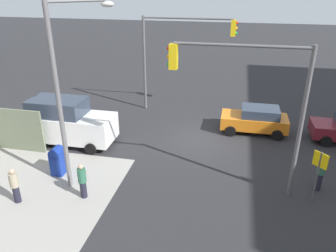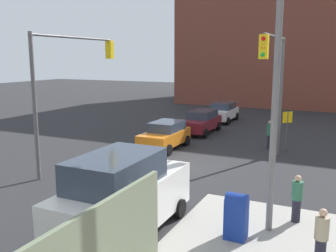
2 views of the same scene
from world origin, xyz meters
name	(u,v)px [view 1 (image 1 of 2)]	position (x,y,z in m)	size (l,w,h in m)	color
ground_plane	(199,140)	(0.00, 0.00, 0.00)	(120.00, 120.00, 0.00)	#28282B
traffic_signal_nw_corner	(250,91)	(-2.38, 4.50, 4.63)	(5.54, 0.36, 6.50)	#59595B
traffic_signal_se_corner	(179,45)	(2.08, -4.50, 4.68)	(6.25, 0.36, 6.50)	#59595B
street_lamp_corner	(66,86)	(4.93, 5.55, 4.70)	(2.12, 1.93, 8.00)	slate
warning_sign_two_way	(319,169)	(-5.40, 4.82, 1.64)	(0.48, 0.48, 2.40)	#4C4C4C
mailbox_blue	(58,160)	(6.20, 5.00, 0.76)	(0.56, 0.64, 1.43)	navy
hatchback_orange	(255,119)	(-3.19, -1.90, 0.84)	(3.96, 2.02, 1.62)	orange
van_white_delivery	(65,122)	(7.45, 1.80, 1.28)	(5.40, 2.32, 2.62)	white
pedestrian_crossing	(82,181)	(4.20, 6.50, 0.84)	(0.36, 0.36, 1.62)	#2D664C
pedestrian_waiting	(320,172)	(-5.80, 3.80, 0.90)	(0.36, 0.36, 1.73)	#2D664C
pedestrian_walking_north	(15,185)	(6.80, 7.40, 0.83)	(0.36, 0.36, 1.61)	#9E937A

